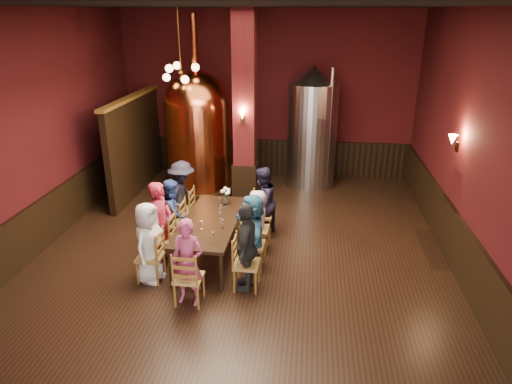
# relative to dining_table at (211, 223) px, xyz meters

# --- Properties ---
(room) EXTENTS (10.00, 10.02, 4.50)m
(room) POSITION_rel_dining_table_xyz_m (0.56, -0.03, 1.56)
(room) COLOR black
(room) RESTS_ON ground
(wainscot_right) EXTENTS (0.08, 9.90, 1.00)m
(wainscot_right) POSITION_rel_dining_table_xyz_m (4.52, -0.03, -0.19)
(wainscot_right) COLOR black
(wainscot_right) RESTS_ON ground
(wainscot_back) EXTENTS (7.90, 0.08, 1.00)m
(wainscot_back) POSITION_rel_dining_table_xyz_m (0.56, 4.93, -0.19)
(wainscot_back) COLOR black
(wainscot_back) RESTS_ON ground
(wainscot_left) EXTENTS (0.08, 9.90, 1.00)m
(wainscot_left) POSITION_rel_dining_table_xyz_m (-3.40, -0.03, -0.19)
(wainscot_left) COLOR black
(wainscot_left) RESTS_ON ground
(column) EXTENTS (0.58, 0.58, 4.50)m
(column) POSITION_rel_dining_table_xyz_m (0.26, 2.77, 1.56)
(column) COLOR #470F12
(column) RESTS_ON ground
(partition) EXTENTS (0.22, 3.50, 2.40)m
(partition) POSITION_rel_dining_table_xyz_m (-2.64, 3.17, 0.51)
(partition) COLOR black
(partition) RESTS_ON ground
(pendant_cluster) EXTENTS (0.90, 0.90, 1.70)m
(pendant_cluster) POSITION_rel_dining_table_xyz_m (-1.24, 2.87, 2.41)
(pendant_cluster) COLOR #A57226
(pendant_cluster) RESTS_ON room
(sconce_wall) EXTENTS (0.20, 0.20, 0.36)m
(sconce_wall) POSITION_rel_dining_table_xyz_m (4.46, 0.77, 1.51)
(sconce_wall) COLOR black
(sconce_wall) RESTS_ON room
(sconce_column) EXTENTS (0.20, 0.20, 0.36)m
(sconce_column) POSITION_rel_dining_table_xyz_m (0.26, 2.47, 1.51)
(sconce_column) COLOR black
(sconce_column) RESTS_ON column
(dining_table) EXTENTS (1.05, 2.42, 0.75)m
(dining_table) POSITION_rel_dining_table_xyz_m (0.00, 0.00, 0.00)
(dining_table) COLOR black
(dining_table) RESTS_ON ground
(chair_0) EXTENTS (0.47, 0.47, 0.92)m
(chair_0) POSITION_rel_dining_table_xyz_m (-0.87, -0.98, -0.23)
(chair_0) COLOR brown
(chair_0) RESTS_ON ground
(person_0) EXTENTS (0.60, 0.79, 1.46)m
(person_0) POSITION_rel_dining_table_xyz_m (-0.87, -0.98, 0.04)
(person_0) COLOR silver
(person_0) RESTS_ON ground
(chair_1) EXTENTS (0.47, 0.47, 0.92)m
(chair_1) POSITION_rel_dining_table_xyz_m (-0.86, -0.31, -0.23)
(chair_1) COLOR brown
(chair_1) RESTS_ON ground
(person_1) EXTENTS (0.42, 0.61, 1.59)m
(person_1) POSITION_rel_dining_table_xyz_m (-0.86, -0.31, 0.11)
(person_1) COLOR maroon
(person_1) RESTS_ON ground
(chair_2) EXTENTS (0.47, 0.47, 0.92)m
(chair_2) POSITION_rel_dining_table_xyz_m (-0.84, 0.35, -0.23)
(chair_2) COLOR brown
(chair_2) RESTS_ON ground
(person_2) EXTENTS (0.40, 0.71, 1.40)m
(person_2) POSITION_rel_dining_table_xyz_m (-0.84, 0.35, 0.01)
(person_2) COLOR navy
(person_2) RESTS_ON ground
(chair_3) EXTENTS (0.47, 0.47, 0.92)m
(chair_3) POSITION_rel_dining_table_xyz_m (-0.83, 1.02, -0.23)
(chair_3) COLOR brown
(chair_3) RESTS_ON ground
(person_3) EXTENTS (0.66, 1.04, 1.55)m
(person_3) POSITION_rel_dining_table_xyz_m (-0.83, 1.02, 0.09)
(person_3) COLOR black
(person_3) RESTS_ON ground
(chair_4) EXTENTS (0.47, 0.47, 0.92)m
(chair_4) POSITION_rel_dining_table_xyz_m (0.83, -1.02, -0.23)
(chair_4) COLOR brown
(chair_4) RESTS_ON ground
(person_4) EXTENTS (0.42, 0.93, 1.56)m
(person_4) POSITION_rel_dining_table_xyz_m (0.83, -1.02, 0.09)
(person_4) COLOR black
(person_4) RESTS_ON ground
(chair_5) EXTENTS (0.47, 0.47, 0.92)m
(chair_5) POSITION_rel_dining_table_xyz_m (0.84, -0.35, -0.23)
(chair_5) COLOR brown
(chair_5) RESTS_ON ground
(person_5) EXTENTS (0.82, 1.41, 1.44)m
(person_5) POSITION_rel_dining_table_xyz_m (0.84, -0.35, 0.03)
(person_5) COLOR #306892
(person_5) RESTS_ON ground
(chair_6) EXTENTS (0.47, 0.47, 0.92)m
(chair_6) POSITION_rel_dining_table_xyz_m (0.86, 0.31, -0.23)
(chair_6) COLOR brown
(chair_6) RESTS_ON ground
(person_6) EXTENTS (0.42, 0.63, 1.26)m
(person_6) POSITION_rel_dining_table_xyz_m (0.86, 0.31, -0.06)
(person_6) COLOR beige
(person_6) RESTS_ON ground
(chair_7) EXTENTS (0.47, 0.47, 0.92)m
(chair_7) POSITION_rel_dining_table_xyz_m (0.87, 0.98, -0.23)
(chair_7) COLOR brown
(chair_7) RESTS_ON ground
(person_7) EXTENTS (0.60, 0.81, 1.49)m
(person_7) POSITION_rel_dining_table_xyz_m (0.87, 0.98, 0.06)
(person_7) COLOR black
(person_7) RESTS_ON ground
(chair_8) EXTENTS (0.47, 0.47, 0.92)m
(chair_8) POSITION_rel_dining_table_xyz_m (-0.03, -1.55, -0.23)
(chair_8) COLOR brown
(chair_8) RESTS_ON ground
(person_8) EXTENTS (0.58, 0.42, 1.46)m
(person_8) POSITION_rel_dining_table_xyz_m (-0.03, -1.55, 0.04)
(person_8) COLOR #9E345E
(person_8) RESTS_ON ground
(copper_kettle) EXTENTS (1.86, 1.86, 4.38)m
(copper_kettle) POSITION_rel_dining_table_xyz_m (-1.00, 3.32, 0.91)
(copper_kettle) COLOR black
(copper_kettle) RESTS_ON ground
(steel_vessel) EXTENTS (1.65, 1.65, 3.16)m
(steel_vessel) POSITION_rel_dining_table_xyz_m (1.83, 4.15, 0.89)
(steel_vessel) COLOR #B2B2B7
(steel_vessel) RESTS_ON ground
(rose_vase) EXTENTS (0.21, 0.21, 0.36)m
(rose_vase) POSITION_rel_dining_table_xyz_m (0.14, 0.78, 0.30)
(rose_vase) COLOR white
(rose_vase) RESTS_ON dining_table
(wine_glass_0) EXTENTS (0.07, 0.07, 0.17)m
(wine_glass_0) POSITION_rel_dining_table_xyz_m (0.04, 0.66, 0.15)
(wine_glass_0) COLOR white
(wine_glass_0) RESTS_ON dining_table
(wine_glass_1) EXTENTS (0.07, 0.07, 0.17)m
(wine_glass_1) POSITION_rel_dining_table_xyz_m (-0.08, -0.41, 0.15)
(wine_glass_1) COLOR white
(wine_glass_1) RESTS_ON dining_table
(wine_glass_2) EXTENTS (0.07, 0.07, 0.17)m
(wine_glass_2) POSITION_rel_dining_table_xyz_m (0.16, 0.22, 0.15)
(wine_glass_2) COLOR white
(wine_glass_2) RESTS_ON dining_table
(wine_glass_3) EXTENTS (0.07, 0.07, 0.17)m
(wine_glass_3) POSITION_rel_dining_table_xyz_m (0.30, -0.32, 0.15)
(wine_glass_3) COLOR white
(wine_glass_3) RESTS_ON dining_table
(wine_glass_4) EXTENTS (0.07, 0.07, 0.17)m
(wine_glass_4) POSITION_rel_dining_table_xyz_m (0.23, -0.83, 0.15)
(wine_glass_4) COLOR white
(wine_glass_4) RESTS_ON dining_table
(wine_glass_5) EXTENTS (0.07, 0.07, 0.17)m
(wine_glass_5) POSITION_rel_dining_table_xyz_m (0.13, 0.34, 0.15)
(wine_glass_5) COLOR white
(wine_glass_5) RESTS_ON dining_table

